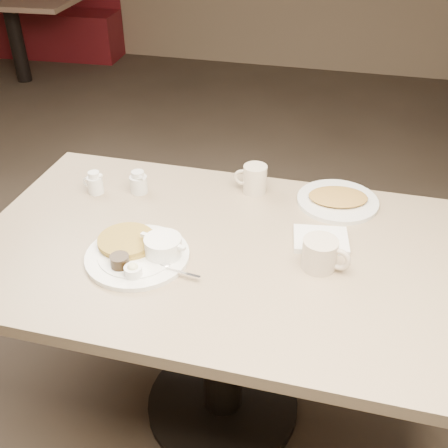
% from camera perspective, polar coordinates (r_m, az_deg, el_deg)
% --- Properties ---
extents(room, '(7.04, 8.04, 2.84)m').
position_cam_1_polar(room, '(1.31, -0.23, 20.92)').
color(room, '#4C3F33').
rests_on(room, ground).
extents(diner_table, '(1.50, 0.90, 0.75)m').
position_cam_1_polar(diner_table, '(1.70, -0.17, -7.05)').
color(diner_table, tan).
rests_on(diner_table, ground).
extents(main_plate, '(0.39, 0.37, 0.07)m').
position_cam_1_polar(main_plate, '(1.56, -8.91, -2.85)').
color(main_plate, white).
rests_on(main_plate, diner_table).
extents(coffee_mug_near, '(0.15, 0.12, 0.09)m').
position_cam_1_polar(coffee_mug_near, '(1.51, 10.34, -3.15)').
color(coffee_mug_near, beige).
rests_on(coffee_mug_near, diner_table).
extents(napkin, '(0.18, 0.15, 0.02)m').
position_cam_1_polar(napkin, '(1.63, 10.31, -1.68)').
color(napkin, white).
rests_on(napkin, diner_table).
extents(coffee_mug_far, '(0.12, 0.08, 0.10)m').
position_cam_1_polar(coffee_mug_far, '(1.83, 3.25, 4.82)').
color(coffee_mug_far, beige).
rests_on(coffee_mug_far, diner_table).
extents(creamer_left, '(0.08, 0.07, 0.08)m').
position_cam_1_polar(creamer_left, '(1.89, -13.65, 4.26)').
color(creamer_left, white).
rests_on(creamer_left, diner_table).
extents(creamer_right, '(0.08, 0.09, 0.08)m').
position_cam_1_polar(creamer_right, '(1.86, -9.14, 4.40)').
color(creamer_right, white).
rests_on(creamer_right, diner_table).
extents(hash_plate, '(0.32, 0.32, 0.04)m').
position_cam_1_polar(hash_plate, '(1.83, 12.07, 2.56)').
color(hash_plate, white).
rests_on(hash_plate, diner_table).
extents(booth_back_left, '(1.37, 1.58, 1.12)m').
position_cam_1_polar(booth_back_left, '(5.99, -17.69, 20.56)').
color(booth_back_left, maroon).
rests_on(booth_back_left, ground).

